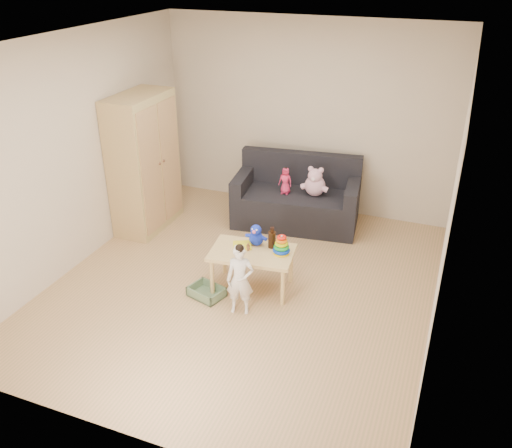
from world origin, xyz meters
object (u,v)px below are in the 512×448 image
at_px(play_table, 252,270).
at_px(sofa, 296,208).
at_px(wardrobe, 144,163).
at_px(toddler, 240,281).

bearing_deg(play_table, sofa, 91.09).
relative_size(wardrobe, play_table, 2.00).
bearing_deg(wardrobe, play_table, -26.18).
bearing_deg(toddler, sofa, 78.09).
distance_m(wardrobe, sofa, 2.08).
xyz_separation_m(wardrobe, sofa, (1.82, 0.75, -0.66)).
bearing_deg(wardrobe, toddler, -35.49).
height_order(sofa, play_table, play_table).
height_order(wardrobe, toddler, wardrobe).
xyz_separation_m(sofa, toddler, (0.08, -2.11, 0.14)).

